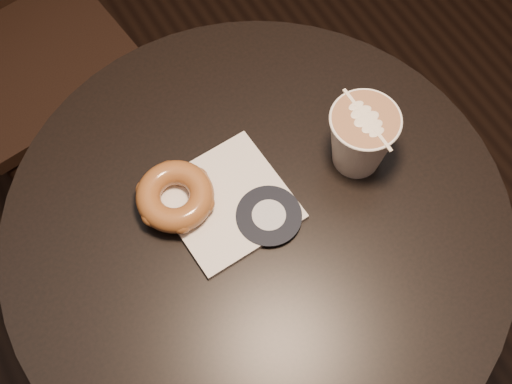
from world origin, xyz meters
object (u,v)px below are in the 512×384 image
cafe_table (257,274)px  pastry_bag (227,202)px  doughnut (175,196)px  latte_cup (361,139)px

cafe_table → pastry_bag: pastry_bag is taller
pastry_bag → doughnut: size_ratio=1.51×
cafe_table → pastry_bag: size_ratio=4.67×
pastry_bag → latte_cup: (0.19, -0.03, 0.05)m
cafe_table → doughnut: bearing=133.4°
cafe_table → pastry_bag: 0.21m
cafe_table → doughnut: 0.25m
pastry_bag → doughnut: (-0.06, 0.03, 0.02)m
cafe_table → pastry_bag: (-0.02, 0.05, 0.20)m
cafe_table → pastry_bag: bearing=111.0°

